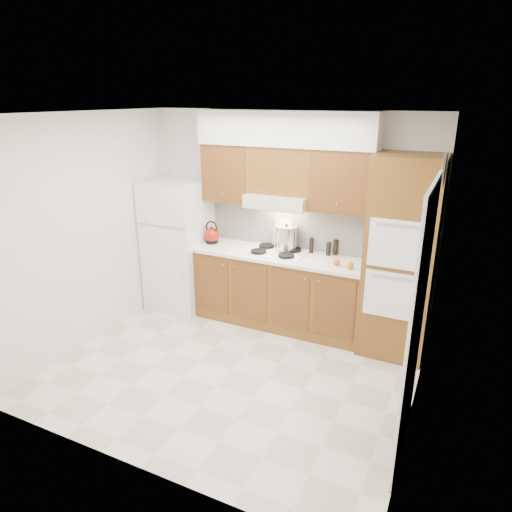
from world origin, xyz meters
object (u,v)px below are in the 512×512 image
Objects in this scene: fridge at (179,245)px; kettle at (212,235)px; oven_cabinet at (401,258)px; stock_pot at (286,237)px.

kettle is (0.48, 0.06, 0.19)m from fridge.
stock_pot is at bearing 173.32° from oven_cabinet.
stock_pot is at bearing 7.71° from fridge.
fridge is 0.78× the size of oven_cabinet.
oven_cabinet is (2.85, 0.03, 0.24)m from fridge.
fridge is 6.23× the size of stock_pot.
fridge reaches higher than kettle.
stock_pot reaches higher than kettle.
kettle is at bearing 179.29° from oven_cabinet.
stock_pot is (-1.39, 0.16, 0.01)m from oven_cabinet.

